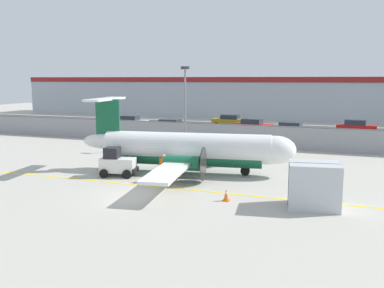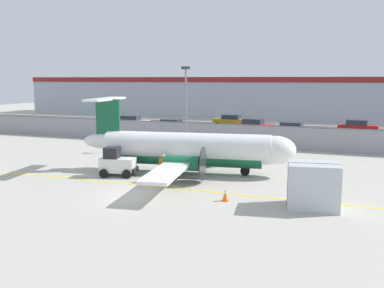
# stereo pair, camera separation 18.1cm
# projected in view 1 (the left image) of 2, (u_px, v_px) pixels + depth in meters

# --- Properties ---
(ground_plane) EXTENTS (140.00, 140.00, 0.01)m
(ground_plane) POSITION_uv_depth(u_px,v_px,m) (161.00, 187.00, 24.75)
(ground_plane) COLOR #ADA89E
(perimeter_fence) EXTENTS (98.00, 0.10, 2.10)m
(perimeter_fence) POSITION_uv_depth(u_px,v_px,m) (233.00, 135.00, 39.39)
(perimeter_fence) COLOR gray
(perimeter_fence) RESTS_ON ground
(parking_lot_strip) EXTENTS (98.00, 17.00, 0.12)m
(parking_lot_strip) POSITION_uv_depth(u_px,v_px,m) (259.00, 132.00, 50.19)
(parking_lot_strip) COLOR #38383A
(parking_lot_strip) RESTS_ON ground
(background_building) EXTENTS (91.00, 8.10, 6.50)m
(background_building) POSITION_uv_depth(u_px,v_px,m) (284.00, 98.00, 66.82)
(background_building) COLOR #A8B2BC
(background_building) RESTS_ON ground
(commuter_airplane) EXTENTS (14.50, 16.06, 4.92)m
(commuter_airplane) POSITION_uv_depth(u_px,v_px,m) (190.00, 149.00, 28.28)
(commuter_airplane) COLOR white
(commuter_airplane) RESTS_ON ground
(baggage_tug) EXTENTS (2.51, 1.79, 1.88)m
(baggage_tug) POSITION_uv_depth(u_px,v_px,m) (117.00, 163.00, 27.43)
(baggage_tug) COLOR silver
(baggage_tug) RESTS_ON ground
(ground_crew_worker) EXTENTS (0.53, 0.45, 1.70)m
(ground_crew_worker) POSITION_uv_depth(u_px,v_px,m) (164.00, 166.00, 25.98)
(ground_crew_worker) COLOR #191E4C
(ground_crew_worker) RESTS_ON ground
(cargo_container) EXTENTS (2.68, 2.34, 2.20)m
(cargo_container) POSITION_uv_depth(u_px,v_px,m) (314.00, 185.00, 20.70)
(cargo_container) COLOR #B7BCC1
(cargo_container) RESTS_ON ground
(traffic_cone_near_left) EXTENTS (0.36, 0.36, 0.64)m
(traffic_cone_near_left) POSITION_uv_depth(u_px,v_px,m) (226.00, 195.00, 21.94)
(traffic_cone_near_left) COLOR orange
(traffic_cone_near_left) RESTS_ON ground
(traffic_cone_near_right) EXTENTS (0.36, 0.36, 0.64)m
(traffic_cone_near_right) POSITION_uv_depth(u_px,v_px,m) (161.00, 169.00, 28.26)
(traffic_cone_near_right) COLOR orange
(traffic_cone_near_right) RESTS_ON ground
(traffic_cone_far_left) EXTENTS (0.36, 0.36, 0.64)m
(traffic_cone_far_left) POSITION_uv_depth(u_px,v_px,m) (144.00, 157.00, 32.78)
(traffic_cone_far_left) COLOR orange
(traffic_cone_far_left) RESTS_ON ground
(traffic_cone_far_right) EXTENTS (0.36, 0.36, 0.64)m
(traffic_cone_far_right) POSITION_uv_depth(u_px,v_px,m) (100.00, 165.00, 29.50)
(traffic_cone_far_right) COLOR orange
(traffic_cone_far_right) RESTS_ON ground
(parked_car_0) EXTENTS (4.27, 2.14, 1.58)m
(parked_car_0) POSITION_uv_depth(u_px,v_px,m) (130.00, 122.00, 53.08)
(parked_car_0) COLOR silver
(parked_car_0) RESTS_ON parking_lot_strip
(parked_car_1) EXTENTS (4.28, 2.16, 1.58)m
(parked_car_1) POSITION_uv_depth(u_px,v_px,m) (171.00, 126.00, 48.29)
(parked_car_1) COLOR gray
(parked_car_1) RESTS_ON parking_lot_strip
(parked_car_2) EXTENTS (4.24, 2.07, 1.58)m
(parked_car_2) POSITION_uv_depth(u_px,v_px,m) (229.00, 121.00, 54.70)
(parked_car_2) COLOR #B28C19
(parked_car_2) RESTS_ON parking_lot_strip
(parked_car_3) EXTENTS (4.35, 2.34, 1.58)m
(parked_car_3) POSITION_uv_depth(u_px,v_px,m) (253.00, 126.00, 48.89)
(parked_car_3) COLOR red
(parked_car_3) RESTS_ON parking_lot_strip
(parked_car_4) EXTENTS (4.35, 2.34, 1.58)m
(parked_car_4) POSITION_uv_depth(u_px,v_px,m) (292.00, 130.00, 45.17)
(parked_car_4) COLOR silver
(parked_car_4) RESTS_ON parking_lot_strip
(parked_car_5) EXTENTS (4.30, 2.22, 1.58)m
(parked_car_5) POSITION_uv_depth(u_px,v_px,m) (356.00, 127.00, 47.78)
(parked_car_5) COLOR red
(parked_car_5) RESTS_ON parking_lot_strip
(apron_light_pole) EXTENTS (0.70, 0.30, 7.27)m
(apron_light_pole) POSITION_uv_depth(u_px,v_px,m) (185.00, 101.00, 36.92)
(apron_light_pole) COLOR slate
(apron_light_pole) RESTS_ON ground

